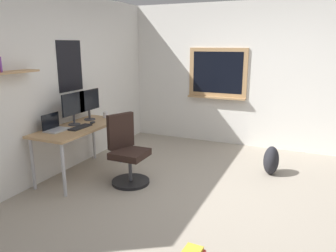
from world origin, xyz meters
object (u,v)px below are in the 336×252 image
at_px(desk, 79,131).
at_px(keyboard, 80,127).
at_px(computer_mouse, 93,122).
at_px(coffee_mug, 105,115).
at_px(laptop, 54,127).
at_px(monitor_primary, 74,107).
at_px(backpack, 271,160).
at_px(monitor_secondary, 89,102).
at_px(office_chair, 127,154).

xyz_separation_m(desk, keyboard, (-0.07, -0.08, 0.08)).
xyz_separation_m(computer_mouse, coffee_mug, (0.41, 0.05, 0.03)).
relative_size(laptop, coffee_mug, 3.37).
bearing_deg(monitor_primary, backpack, -67.10).
relative_size(desk, keyboard, 3.86).
height_order(monitor_secondary, keyboard, monitor_secondary).
relative_size(keyboard, coffee_mug, 4.02).
height_order(monitor_primary, keyboard, monitor_primary).
bearing_deg(office_chair, keyboard, 100.34).
distance_m(laptop, keyboard, 0.34).
bearing_deg(computer_mouse, backpack, -69.05).
height_order(laptop, backpack, laptop).
xyz_separation_m(keyboard, backpack, (1.22, -2.45, -0.53)).
relative_size(monitor_secondary, keyboard, 1.25).
distance_m(monitor_primary, backpack, 2.96).
xyz_separation_m(monitor_secondary, backpack, (0.75, -2.63, -0.79)).
height_order(desk, monitor_primary, monitor_primary).
relative_size(desk, monitor_secondary, 3.08).
bearing_deg(keyboard, laptop, 137.50).
bearing_deg(monitor_primary, coffee_mug, -12.74).
bearing_deg(monitor_primary, monitor_secondary, 0.00).
distance_m(office_chair, computer_mouse, 0.77).
xyz_separation_m(desk, computer_mouse, (0.21, -0.08, 0.09)).
relative_size(desk, coffee_mug, 15.51).
bearing_deg(monitor_secondary, laptop, 176.13).
height_order(office_chair, computer_mouse, office_chair).
bearing_deg(backpack, desk, 114.39).
distance_m(coffee_mug, backpack, 2.62).
xyz_separation_m(desk, laptop, (-0.32, 0.15, 0.13)).
relative_size(monitor_primary, monitor_secondary, 1.00).
bearing_deg(office_chair, backpack, -58.38).
relative_size(desk, laptop, 4.60).
xyz_separation_m(office_chair, laptop, (-0.37, 0.90, 0.38)).
bearing_deg(monitor_secondary, office_chair, -111.89).
distance_m(monitor_primary, keyboard, 0.33).
bearing_deg(monitor_primary, computer_mouse, -46.25).
xyz_separation_m(monitor_primary, monitor_secondary, (0.36, 0.00, 0.00)).
relative_size(monitor_secondary, computer_mouse, 4.46).
height_order(desk, monitor_secondary, monitor_secondary).
bearing_deg(coffee_mug, desk, 177.31).
height_order(office_chair, monitor_secondary, monitor_secondary).
relative_size(desk, office_chair, 1.50).
bearing_deg(keyboard, desk, 47.86).
bearing_deg(office_chair, monitor_secondary, 68.11).
bearing_deg(computer_mouse, laptop, 156.63).
relative_size(office_chair, keyboard, 2.57).
bearing_deg(computer_mouse, keyboard, 180.00).
distance_m(desk, backpack, 2.81).
xyz_separation_m(laptop, monitor_primary, (0.36, -0.05, 0.22)).
relative_size(monitor_secondary, backpack, 1.10).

